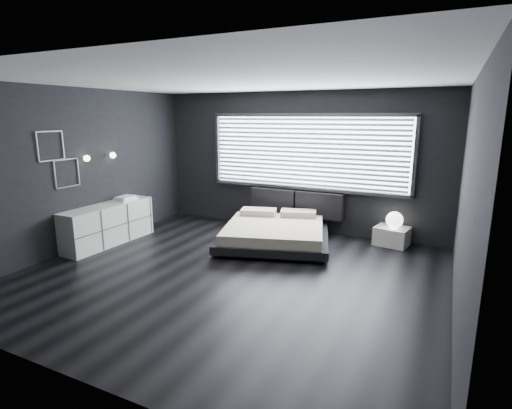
% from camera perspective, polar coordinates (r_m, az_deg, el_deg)
% --- Properties ---
extents(room, '(6.04, 6.00, 2.80)m').
position_cam_1_polar(room, '(5.71, -3.74, 3.21)').
color(room, black).
rests_on(room, ground).
extents(window, '(4.14, 0.09, 1.52)m').
position_cam_1_polar(window, '(8.05, 7.11, 7.41)').
color(window, white).
rests_on(window, ground).
extents(headboard, '(1.96, 0.16, 0.52)m').
position_cam_1_polar(headboard, '(8.21, 5.67, 0.20)').
color(headboard, black).
rests_on(headboard, ground).
extents(sconce_near, '(0.18, 0.11, 0.11)m').
position_cam_1_polar(sconce_near, '(7.56, -23.03, 6.09)').
color(sconce_near, silver).
rests_on(sconce_near, ground).
extents(sconce_far, '(0.18, 0.11, 0.11)m').
position_cam_1_polar(sconce_far, '(7.97, -19.79, 6.64)').
color(sconce_far, silver).
rests_on(sconce_far, ground).
extents(wall_art_upper, '(0.01, 0.48, 0.48)m').
position_cam_1_polar(wall_art_upper, '(7.24, -27.27, 7.44)').
color(wall_art_upper, '#47474C').
rests_on(wall_art_upper, ground).
extents(wall_art_lower, '(0.01, 0.48, 0.48)m').
position_cam_1_polar(wall_art_lower, '(7.43, -25.38, 4.07)').
color(wall_art_lower, '#47474C').
rests_on(wall_art_lower, ground).
extents(bed, '(2.39, 2.33, 0.50)m').
position_cam_1_polar(bed, '(7.35, 2.65, -3.96)').
color(bed, black).
rests_on(bed, ground).
extents(nightstand, '(0.65, 0.57, 0.34)m').
position_cam_1_polar(nightstand, '(7.74, 18.83, -4.28)').
color(nightstand, silver).
rests_on(nightstand, ground).
extents(orb_lamp, '(0.30, 0.30, 0.30)m').
position_cam_1_polar(orb_lamp, '(7.63, 19.17, -2.09)').
color(orb_lamp, white).
rests_on(orb_lamp, nightstand).
extents(dresser, '(0.56, 1.85, 0.74)m').
position_cam_1_polar(dresser, '(7.86, -20.41, -2.63)').
color(dresser, silver).
rests_on(dresser, ground).
extents(book_stack, '(0.31, 0.39, 0.08)m').
position_cam_1_polar(book_stack, '(8.07, -18.11, 0.87)').
color(book_stack, white).
rests_on(book_stack, dresser).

